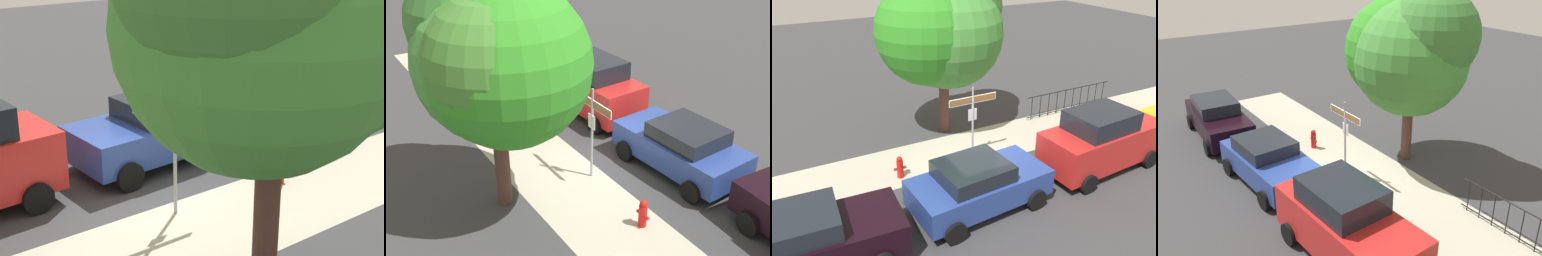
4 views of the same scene
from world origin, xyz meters
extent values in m
plane|color=#38383A|center=(0.00, 0.00, 0.00)|extent=(60.00, 60.00, 0.00)
cube|color=#B0AA96|center=(2.00, 1.30, 0.00)|extent=(24.00, 2.60, 0.00)
cylinder|color=#9EA0A5|center=(-0.10, 0.40, 1.40)|extent=(0.07, 0.07, 2.81)
cube|color=brown|center=(-0.10, 0.40, 2.36)|extent=(1.74, 0.02, 0.22)
cube|color=white|center=(-0.10, 0.40, 2.36)|extent=(1.77, 0.02, 0.25)
cube|color=silver|center=(-0.10, 0.42, 1.81)|extent=(0.32, 0.02, 0.42)
cylinder|color=#50322B|center=(0.10, 3.11, 1.41)|extent=(0.40, 0.40, 2.81)
sphere|color=#418E37|center=(0.25, 2.95, 4.02)|extent=(4.12, 4.12, 4.12)
sphere|color=#40802E|center=(-0.65, 3.39, 4.35)|extent=(3.20, 3.20, 3.20)
sphere|color=#309023|center=(-0.51, 3.01, 4.14)|extent=(3.91, 3.91, 3.91)
sphere|color=#397931|center=(0.92, 3.26, 4.89)|extent=(3.16, 3.16, 3.16)
cylinder|color=black|center=(-4.38, -1.41, 0.32)|extent=(0.65, 0.26, 0.64)
cube|color=navy|center=(-1.20, -2.02, 0.71)|extent=(4.14, 2.12, 0.78)
cube|color=black|center=(-1.44, -2.03, 1.33)|extent=(2.04, 1.76, 0.46)
cylinder|color=black|center=(0.11, -1.00, 0.32)|extent=(0.65, 0.26, 0.64)
cylinder|color=black|center=(0.23, -2.86, 0.32)|extent=(0.65, 0.26, 0.64)
cylinder|color=black|center=(-2.63, -1.18, 0.32)|extent=(0.65, 0.26, 0.64)
cylinder|color=black|center=(-2.51, -3.04, 0.32)|extent=(0.65, 0.26, 0.64)
cube|color=red|center=(3.60, -2.00, 0.93)|extent=(4.47, 2.01, 1.21)
cube|color=black|center=(3.34, -2.02, 1.85)|extent=(2.19, 1.67, 0.64)
cylinder|color=black|center=(5.04, -1.04, 0.32)|extent=(0.65, 0.26, 0.64)
cylinder|color=black|center=(5.14, -2.81, 0.32)|extent=(0.65, 0.26, 0.64)
cylinder|color=black|center=(2.06, -1.20, 0.32)|extent=(0.65, 0.26, 0.64)
cylinder|color=black|center=(2.16, -2.97, 0.32)|extent=(0.65, 0.26, 0.64)
cube|color=gold|center=(8.40, -2.14, 0.85)|extent=(4.62, 2.06, 1.05)
cube|color=black|center=(8.13, -2.15, 1.66)|extent=(2.25, 1.75, 0.58)
cylinder|color=black|center=(9.91, -1.13, 0.32)|extent=(0.65, 0.24, 0.64)
cylinder|color=black|center=(9.98, -3.03, 0.32)|extent=(0.65, 0.24, 0.64)
cylinder|color=black|center=(6.82, -1.24, 0.32)|extent=(0.65, 0.24, 0.64)
cylinder|color=black|center=(6.89, -3.14, 0.32)|extent=(0.65, 0.24, 0.64)
cube|color=white|center=(13.20, -2.29, 0.86)|extent=(4.32, 1.99, 1.09)
cube|color=black|center=(12.95, -2.31, 1.71)|extent=(2.12, 1.64, 0.59)
cylinder|color=black|center=(14.57, -1.34, 0.32)|extent=(0.65, 0.26, 0.64)
cylinder|color=black|center=(14.69, -3.05, 0.32)|extent=(0.65, 0.26, 0.64)
cylinder|color=black|center=(11.71, -1.53, 0.32)|extent=(0.65, 0.26, 0.64)
cylinder|color=black|center=(11.83, -3.24, 0.32)|extent=(0.65, 0.26, 0.64)
cylinder|color=black|center=(6.00, 2.30, 1.05)|extent=(4.66, 0.04, 0.04)
cylinder|color=black|center=(6.00, 2.30, 0.12)|extent=(4.66, 0.04, 0.04)
cylinder|color=black|center=(3.90, 2.30, 0.53)|extent=(0.03, 0.03, 1.05)
cylinder|color=black|center=(4.37, 2.30, 0.53)|extent=(0.03, 0.03, 1.05)
cylinder|color=black|center=(4.83, 2.30, 0.53)|extent=(0.03, 0.03, 1.05)
cylinder|color=black|center=(5.30, 2.30, 0.53)|extent=(0.03, 0.03, 1.05)
cylinder|color=black|center=(5.76, 2.30, 0.53)|extent=(0.03, 0.03, 1.05)
cylinder|color=black|center=(6.23, 2.30, 0.53)|extent=(0.03, 0.03, 1.05)
cylinder|color=black|center=(6.69, 2.30, 0.53)|extent=(0.03, 0.03, 1.05)
cylinder|color=black|center=(7.16, 2.30, 0.53)|extent=(0.03, 0.03, 1.05)
cylinder|color=black|center=(7.63, 2.30, 0.53)|extent=(0.03, 0.03, 1.05)
cylinder|color=black|center=(8.09, 2.30, 0.53)|extent=(0.03, 0.03, 1.05)
cylinder|color=red|center=(-2.72, 0.60, 0.31)|extent=(0.22, 0.22, 0.62)
sphere|color=red|center=(-2.72, 0.60, 0.68)|extent=(0.20, 0.20, 0.20)
cylinder|color=red|center=(-2.88, 0.60, 0.34)|extent=(0.10, 0.09, 0.09)
cylinder|color=red|center=(-2.56, 0.60, 0.34)|extent=(0.10, 0.09, 0.09)
camera|label=1|loc=(5.58, 8.65, 5.36)|focal=53.49mm
camera|label=2|loc=(-10.32, 7.38, 8.10)|focal=46.26mm
camera|label=3|loc=(-5.99, -10.11, 7.19)|focal=36.44mm
camera|label=4|loc=(10.71, -6.85, 7.52)|focal=38.50mm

